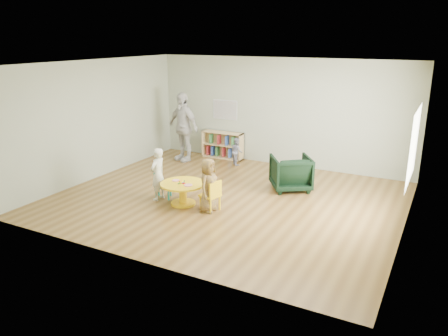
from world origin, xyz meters
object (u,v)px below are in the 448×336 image
activity_table (183,190)px  toddler (237,151)px  kid_chair_left (161,183)px  kid_chair_right (212,195)px  child_right (208,185)px  adult_caretaker (183,127)px  child_left (158,174)px  armchair (291,173)px  bookshelf (223,145)px

activity_table → toddler: size_ratio=1.25×
activity_table → kid_chair_left: 0.62m
kid_chair_right → child_right: child_right is taller
child_right → adult_caretaker: size_ratio=0.57×
kid_chair_right → child_left: child_left is taller
activity_table → kid_chair_left: kid_chair_left is taller
child_left → child_right: (1.25, -0.08, -0.02)m
activity_table → child_right: 0.68m
activity_table → adult_caretaker: size_ratio=0.49×
kid_chair_right → child_right: size_ratio=0.58×
child_left → adult_caretaker: (-1.18, 2.81, 0.38)m
activity_table → kid_chair_left: bearing=171.1°
kid_chair_right → activity_table: bearing=100.4°
armchair → child_left: size_ratio=0.76×
kid_chair_right → armchair: (0.95, 1.92, 0.05)m
activity_table → bookshelf: bearing=105.1°
child_right → adult_caretaker: bearing=36.9°
armchair → adult_caretaker: (-3.43, 0.92, 0.55)m
bookshelf → activity_table: bearing=-74.9°
child_left → adult_caretaker: size_ratio=0.59×
child_right → bookshelf: bearing=20.6°
activity_table → adult_caretaker: 3.38m
child_left → child_right: size_ratio=1.03×
kid_chair_right → toddler: bearing=31.0°
kid_chair_left → kid_chair_right: 1.31m
child_left → child_right: bearing=88.8°
child_right → toddler: child_right is taller
bookshelf → armchair: (2.60, -1.65, 0.02)m
toddler → adult_caretaker: bearing=55.6°
armchair → adult_caretaker: size_ratio=0.45×
kid_chair_left → adult_caretaker: size_ratio=0.32×
child_right → kid_chair_left: bearing=78.8°
kid_chair_left → kid_chair_right: (1.31, -0.13, 0.01)m
bookshelf → toddler: (0.66, -0.44, 0.00)m
toddler → adult_caretaker: (-1.49, -0.30, 0.57)m
activity_table → bookshelf: 3.66m
kid_chair_right → child_right: bearing=143.0°
child_left → kid_chair_left: bearing=-176.9°
bookshelf → armchair: size_ratio=1.41×
kid_chair_left → child_left: size_ratio=0.55×
kid_chair_right → toddler: 3.29m
kid_chair_right → bookshelf: size_ratio=0.52×
kid_chair_right → armchair: armchair is taller
adult_caretaker → child_left: bearing=-50.4°
activity_table → armchair: 2.50m
bookshelf → toddler: size_ratio=1.64×
child_right → adult_caretaker: adult_caretaker is taller
bookshelf → toddler: 0.79m
bookshelf → armchair: bearing=-32.5°
toddler → bookshelf: bearing=10.6°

